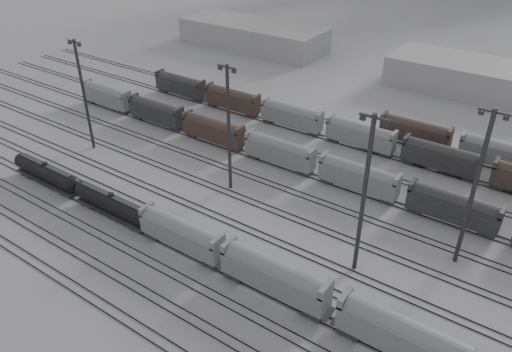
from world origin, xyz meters
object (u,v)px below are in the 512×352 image
Objects in this scene: hopper_car_c at (405,336)px; tank_car_b at (113,204)px; tank_car_a at (47,173)px; hopper_car_b at (274,275)px; light_mast_a at (84,93)px; hopper_car_a at (181,233)px; light_mast_c at (364,193)px.

tank_car_b is at bearing -180.00° from hopper_car_c.
hopper_car_b reaches higher than tank_car_a.
light_mast_a reaches higher than hopper_car_b.
tank_car_a is 1.09× the size of hopper_car_c.
light_mast_c reaches higher than hopper_car_a.
hopper_car_b is at bearing -14.75° from light_mast_a.
tank_car_a reaches higher than tank_car_b.
tank_car_b is 32.63m from hopper_car_b.
tank_car_b is 0.72× the size of light_mast_c.
hopper_car_b is (32.61, 0.00, 1.03)m from tank_car_b.
hopper_car_a is 42.42m from light_mast_a.
tank_car_b is 0.77× the size of light_mast_a.
hopper_car_a is at bearing -180.00° from hopper_car_c.
hopper_car_a reaches higher than tank_car_b.
light_mast_c is (57.42, 11.53, 10.65)m from tank_car_a.
light_mast_a is 62.59m from light_mast_c.
tank_car_a is 0.72× the size of light_mast_c.
light_mast_c is (-11.54, 11.53, 9.57)m from hopper_car_c.
light_mast_a is 0.93× the size of light_mast_c.
light_mast_c reaches higher than tank_car_b.
light_mast_a is (-23.13, 14.67, 9.81)m from tank_car_b.
light_mast_c is at bearing 11.35° from tank_car_a.
light_mast_a reaches higher than tank_car_b.
tank_car_a is at bearing -180.00° from tank_car_b.
light_mast_c is at bearing 16.32° from tank_car_b.
light_mast_a is at bearing 168.79° from hopper_car_c.
hopper_car_c is 0.66× the size of light_mast_c.
tank_car_a is 50.67m from hopper_car_b.
light_mast_a is at bearing 159.27° from hopper_car_a.
hopper_car_a is at bearing -154.10° from light_mast_c.
hopper_car_a is 0.60× the size of light_mast_c.
hopper_car_b is at bearing 0.00° from tank_car_b.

